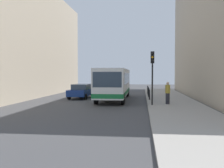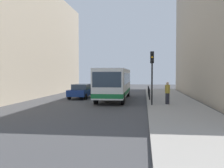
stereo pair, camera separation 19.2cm
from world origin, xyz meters
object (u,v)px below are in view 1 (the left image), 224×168
traffic_light (152,68)px  bollard_mid (149,93)px  car_beside_bus (82,91)px  pedestrian_near_signal (168,93)px  bollard_farthest (148,90)px  bus (114,82)px  bollard_far (148,91)px  bollard_near (149,95)px

traffic_light → bollard_mid: 6.92m
car_beside_bus → pedestrian_near_signal: 9.86m
traffic_light → bollard_farthest: size_ratio=4.32×
bus → pedestrian_near_signal: (4.73, -4.49, -0.69)m
bollard_farthest → pedestrian_near_signal: bearing=-82.9°
bollard_far → bollard_farthest: 2.47m
bus → car_beside_bus: (-3.52, 0.90, -0.94)m
bus → traffic_light: (3.49, -5.26, 1.28)m
bollard_near → pedestrian_near_signal: bearing=-67.6°
car_beside_bus → bollard_mid: (6.91, 0.33, -0.16)m
bollard_mid → bollard_far: size_ratio=1.00×
car_beside_bus → pedestrian_near_signal: pedestrian_near_signal is taller
traffic_light → bollard_farthest: 11.69m
bollard_near → bus: bearing=159.9°
bollard_far → bollard_farthest: bearing=90.0°
traffic_light → bollard_far: (-0.10, 8.97, -2.38)m
car_beside_bus → bollard_near: car_beside_bus is taller
bollard_mid → pedestrian_near_signal: 5.89m
bus → car_beside_bus: bearing=-14.7°
traffic_light → bus: bearing=123.5°
car_beside_bus → traffic_light: bearing=142.1°
car_beside_bus → traffic_light: size_ratio=1.10×
bollard_mid → bollard_far: bearing=90.0°
bollard_far → bus: bearing=-132.4°
bus → pedestrian_near_signal: size_ratio=6.27×
bus → bollard_farthest: bearing=-119.1°
car_beside_bus → bollard_farthest: size_ratio=4.74×
bollard_far → bollard_near: bearing=-90.0°
bollard_mid → pedestrian_near_signal: pedestrian_near_signal is taller
traffic_light → bollard_far: traffic_light is taller
car_beside_bus → pedestrian_near_signal: size_ratio=2.56×
bollard_farthest → pedestrian_near_signal: size_ratio=0.54×
bollard_farthest → traffic_light: bearing=-89.5°
bollard_mid → bollard_far: 2.47m
bollard_mid → pedestrian_near_signal: (1.34, -5.72, 0.41)m
car_beside_bus → bollard_far: 7.46m
traffic_light → bollard_mid: bearing=90.9°
bollard_far → pedestrian_near_signal: 8.32m
bus → bollard_mid: (3.39, 1.24, -1.10)m
traffic_light → bollard_far: bearing=90.6°
bollard_mid → pedestrian_near_signal: bearing=-76.8°
bollard_farthest → bollard_mid: bearing=-90.0°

